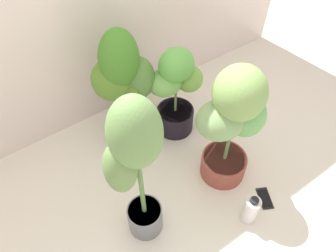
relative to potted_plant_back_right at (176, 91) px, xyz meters
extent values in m
plane|color=silver|center=(-0.28, -0.42, -0.35)|extent=(8.00, 8.00, 0.00)
cylinder|color=black|center=(0.00, 0.00, -0.26)|extent=(0.25, 0.25, 0.17)
cylinder|color=#463222|center=(0.00, 0.00, -0.18)|extent=(0.23, 0.23, 0.02)
cylinder|color=#587744|center=(0.00, 0.00, 0.04)|extent=(0.02, 0.02, 0.44)
ellipsoid|color=#64B24C|center=(0.00, 0.00, 0.21)|extent=(0.24, 0.22, 0.21)
ellipsoid|color=#72B255|center=(-0.07, 0.02, 0.10)|extent=(0.25, 0.24, 0.17)
ellipsoid|color=#73A845|center=(0.09, -0.02, 0.08)|extent=(0.22, 0.22, 0.17)
cylinder|color=#9B4A3D|center=(0.03, -0.48, -0.27)|extent=(0.28, 0.28, 0.15)
cylinder|color=#3E341E|center=(0.03, -0.48, -0.21)|extent=(0.26, 0.26, 0.02)
cylinder|color=#5D8047|center=(0.03, -0.48, 0.11)|extent=(0.02, 0.02, 0.62)
ellipsoid|color=#80A859|center=(0.03, -0.48, 0.34)|extent=(0.28, 0.27, 0.30)
ellipsoid|color=#80A767|center=(-0.05, -0.46, 0.18)|extent=(0.32, 0.30, 0.21)
ellipsoid|color=#6CB15F|center=(0.10, -0.50, 0.16)|extent=(0.30, 0.30, 0.25)
cylinder|color=slate|center=(-0.56, -0.50, -0.26)|extent=(0.19, 0.19, 0.18)
cylinder|color=#43291F|center=(-0.56, -0.50, -0.17)|extent=(0.18, 0.18, 0.02)
cylinder|color=#5B8343|center=(-0.56, -0.50, 0.20)|extent=(0.02, 0.02, 0.73)
ellipsoid|color=#68904F|center=(-0.56, -0.50, 0.48)|extent=(0.26, 0.26, 0.36)
ellipsoid|color=#688B4D|center=(-0.64, -0.49, 0.29)|extent=(0.20, 0.21, 0.30)
cylinder|color=slate|center=(-0.30, 0.12, -0.26)|extent=(0.27, 0.27, 0.17)
cylinder|color=#473720|center=(-0.30, 0.12, -0.18)|extent=(0.25, 0.25, 0.02)
cylinder|color=olive|center=(-0.30, 0.12, 0.10)|extent=(0.02, 0.02, 0.55)
ellipsoid|color=#428026|center=(-0.30, 0.12, 0.31)|extent=(0.34, 0.34, 0.36)
ellipsoid|color=#58852C|center=(-0.36, 0.15, 0.17)|extent=(0.32, 0.32, 0.27)
ellipsoid|color=#527E39|center=(-0.21, 0.10, 0.15)|extent=(0.28, 0.28, 0.29)
ellipsoid|color=#54772B|center=(-0.29, 0.06, 0.05)|extent=(0.17, 0.19, 0.25)
cube|color=black|center=(0.12, -0.77, -0.35)|extent=(0.13, 0.16, 0.01)
cube|color=black|center=(0.12, -0.77, -0.34)|extent=(0.10, 0.13, 0.00)
cylinder|color=white|center=(-0.06, -0.80, -0.25)|extent=(0.08, 0.08, 0.20)
cylinder|color=black|center=(-0.06, -0.80, -0.14)|extent=(0.05, 0.05, 0.02)
camera|label=1|loc=(-0.90, -1.21, 1.43)|focal=34.68mm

